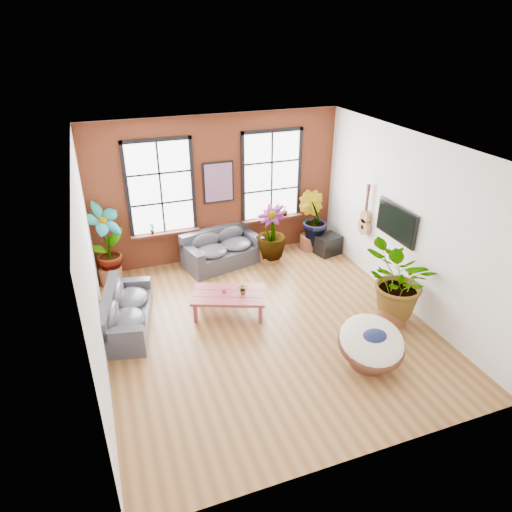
# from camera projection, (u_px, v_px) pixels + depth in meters

# --- Properties ---
(room) EXTENTS (6.04, 6.54, 3.54)m
(room) POSITION_uv_depth(u_px,v_px,m) (265.00, 242.00, 8.24)
(room) COLOR brown
(room) RESTS_ON ground
(sofa_back) EXTENTS (2.02, 1.35, 0.85)m
(sofa_back) POSITION_uv_depth(u_px,v_px,m) (221.00, 249.00, 11.06)
(sofa_back) COLOR #35343F
(sofa_back) RESTS_ON ground
(sofa_left) EXTENTS (1.19, 2.06, 0.76)m
(sofa_left) POSITION_uv_depth(u_px,v_px,m) (124.00, 313.00, 8.71)
(sofa_left) COLOR #35343F
(sofa_left) RESTS_ON ground
(coffee_table) EXTENTS (1.64, 1.30, 0.56)m
(coffee_table) POSITION_uv_depth(u_px,v_px,m) (229.00, 296.00, 9.13)
(coffee_table) COLOR maroon
(coffee_table) RESTS_ON ground
(papasan_chair) EXTENTS (1.31, 1.32, 0.86)m
(papasan_chair) POSITION_uv_depth(u_px,v_px,m) (371.00, 343.00, 7.72)
(papasan_chair) COLOR #572E1F
(papasan_chair) RESTS_ON ground
(poster) EXTENTS (0.74, 0.06, 0.98)m
(poster) POSITION_uv_depth(u_px,v_px,m) (218.00, 182.00, 10.69)
(poster) COLOR black
(poster) RESTS_ON room
(tv_wall_unit) EXTENTS (0.13, 1.86, 1.20)m
(tv_wall_unit) POSITION_uv_depth(u_px,v_px,m) (387.00, 222.00, 9.60)
(tv_wall_unit) COLOR black
(tv_wall_unit) RESTS_ON room
(media_box) EXTENTS (0.69, 0.61, 0.49)m
(media_box) POSITION_uv_depth(u_px,v_px,m) (328.00, 244.00, 11.62)
(media_box) COLOR black
(media_box) RESTS_ON ground
(pot_back_left) EXTENTS (0.60, 0.60, 0.38)m
(pot_back_left) POSITION_uv_depth(u_px,v_px,m) (111.00, 275.00, 10.33)
(pot_back_left) COLOR brown
(pot_back_left) RESTS_ON ground
(pot_back_right) EXTENTS (0.58, 0.58, 0.37)m
(pot_back_right) POSITION_uv_depth(u_px,v_px,m) (310.00, 242.00, 11.89)
(pot_back_right) COLOR brown
(pot_back_right) RESTS_ON ground
(pot_right_wall) EXTENTS (0.62, 0.62, 0.42)m
(pot_right_wall) POSITION_uv_depth(u_px,v_px,m) (392.00, 313.00, 8.95)
(pot_right_wall) COLOR brown
(pot_right_wall) RESTS_ON ground
(pot_mid) EXTENTS (0.61, 0.61, 0.37)m
(pot_mid) POSITION_uv_depth(u_px,v_px,m) (269.00, 255.00, 11.25)
(pot_mid) COLOR brown
(pot_mid) RESTS_ON ground
(floor_plant_back_left) EXTENTS (1.12, 1.06, 1.76)m
(floor_plant_back_left) POSITION_uv_depth(u_px,v_px,m) (106.00, 241.00, 9.96)
(floor_plant_back_left) COLOR #184F15
(floor_plant_back_left) RESTS_ON ground
(floor_plant_back_right) EXTENTS (0.94, 0.97, 1.38)m
(floor_plant_back_right) POSITION_uv_depth(u_px,v_px,m) (313.00, 219.00, 11.58)
(floor_plant_back_right) COLOR #184F15
(floor_plant_back_right) RESTS_ON ground
(floor_plant_right_wall) EXTENTS (1.79, 1.74, 1.51)m
(floor_plant_right_wall) POSITION_uv_depth(u_px,v_px,m) (400.00, 282.00, 8.61)
(floor_plant_right_wall) COLOR #184F15
(floor_plant_right_wall) RESTS_ON ground
(floor_plant_mid) EXTENTS (1.01, 1.01, 1.32)m
(floor_plant_mid) POSITION_uv_depth(u_px,v_px,m) (271.00, 232.00, 10.95)
(floor_plant_mid) COLOR #184F15
(floor_plant_mid) RESTS_ON ground
(table_plant) EXTENTS (0.23, 0.21, 0.22)m
(table_plant) POSITION_uv_depth(u_px,v_px,m) (243.00, 289.00, 9.06)
(table_plant) COLOR #184F15
(table_plant) RESTS_ON coffee_table
(sill_plant_left) EXTENTS (0.17, 0.17, 0.27)m
(sill_plant_left) POSITION_uv_depth(u_px,v_px,m) (152.00, 229.00, 10.56)
(sill_plant_left) COLOR #184F15
(sill_plant_left) RESTS_ON room
(sill_plant_right) EXTENTS (0.19, 0.19, 0.27)m
(sill_plant_right) POSITION_uv_depth(u_px,v_px,m) (285.00, 210.00, 11.58)
(sill_plant_right) COLOR #184F15
(sill_plant_right) RESTS_ON room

